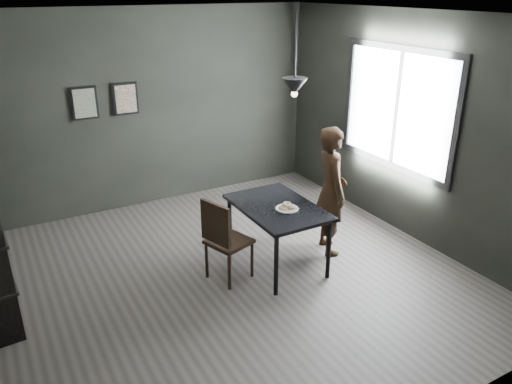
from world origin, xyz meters
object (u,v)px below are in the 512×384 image
woman (331,191)px  wood_chair (223,236)px  white_plate (287,209)px  pendant_lamp (295,86)px  cafe_table (277,212)px

woman → wood_chair: woman is taller
white_plate → pendant_lamp: bearing=48.4°
cafe_table → pendant_lamp: pendant_lamp is taller
cafe_table → wood_chair: bearing=-179.0°
white_plate → pendant_lamp: size_ratio=0.27×
white_plate → cafe_table: bearing=102.5°
wood_chair → pendant_lamp: bearing=-11.4°
cafe_table → wood_chair: 0.70m
pendant_lamp → wood_chair: bearing=-173.2°
cafe_table → woman: 0.74m
white_plate → wood_chair: (-0.72, 0.13, -0.21)m
cafe_table → woman: bearing=-1.4°
cafe_table → pendant_lamp: bearing=21.8°
cafe_table → wood_chair: (-0.69, -0.01, -0.12)m
cafe_table → woman: size_ratio=0.76×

